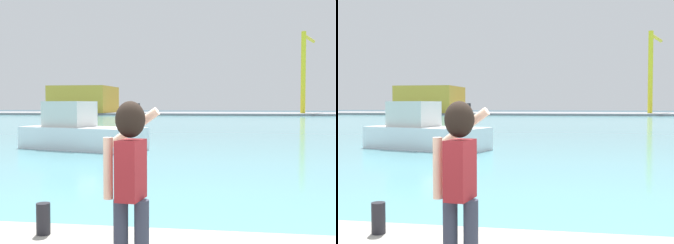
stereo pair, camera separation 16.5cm
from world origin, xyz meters
TOP-DOWN VIEW (x-y plane):
  - ground_plane at (0.00, 50.00)m, footprint 220.00×220.00m
  - harbor_water at (0.00, 52.00)m, footprint 140.00×100.00m
  - far_shore_dock at (0.00, 92.00)m, footprint 140.00×20.00m
  - person_photographer at (-0.21, 0.13)m, footprint 0.53×0.56m
  - harbor_bollard at (-1.72, 1.50)m, footprint 0.18×0.18m
  - boat_moored at (-6.88, 16.70)m, footprint 6.80×4.05m
  - warehouse_left at (-32.38, 88.39)m, footprint 12.73×12.86m
  - port_crane at (16.05, 89.68)m, footprint 4.53×9.97m

SIDE VIEW (x-z plane):
  - ground_plane at x=0.00m, z-range 0.00..0.00m
  - harbor_water at x=0.00m, z-range 0.00..0.02m
  - far_shore_dock at x=0.00m, z-range 0.00..0.45m
  - harbor_bollard at x=-1.72m, z-range 0.56..0.98m
  - boat_moored at x=-6.88m, z-range -0.35..2.07m
  - person_photographer at x=-0.21m, z-range 0.76..2.50m
  - warehouse_left at x=-32.38m, z-range 0.45..6.36m
  - port_crane at x=16.05m, z-range 2.18..19.33m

